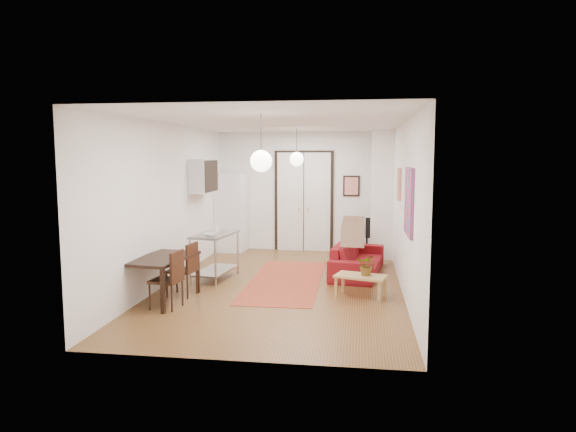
# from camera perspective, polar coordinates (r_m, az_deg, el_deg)

# --- Properties ---
(floor) EXTENTS (7.00, 7.00, 0.00)m
(floor) POSITION_cam_1_polar(r_m,az_deg,el_deg) (9.36, -0.57, -7.66)
(floor) COLOR brown
(floor) RESTS_ON ground
(ceiling) EXTENTS (4.20, 7.00, 0.02)m
(ceiling) POSITION_cam_1_polar(r_m,az_deg,el_deg) (9.08, -0.59, 10.35)
(ceiling) COLOR white
(ceiling) RESTS_ON wall_back
(wall_back) EXTENTS (4.20, 0.02, 2.90)m
(wall_back) POSITION_cam_1_polar(r_m,az_deg,el_deg) (12.57, 1.79, 2.72)
(wall_back) COLOR white
(wall_back) RESTS_ON floor
(wall_front) EXTENTS (4.20, 0.02, 2.90)m
(wall_front) POSITION_cam_1_polar(r_m,az_deg,el_deg) (5.70, -5.82, -2.13)
(wall_front) COLOR white
(wall_front) RESTS_ON floor
(wall_left) EXTENTS (0.02, 7.00, 2.90)m
(wall_left) POSITION_cam_1_polar(r_m,az_deg,el_deg) (9.65, -13.02, 1.35)
(wall_left) COLOR white
(wall_left) RESTS_ON floor
(wall_right) EXTENTS (0.02, 7.00, 2.90)m
(wall_right) POSITION_cam_1_polar(r_m,az_deg,el_deg) (9.04, 12.70, 1.01)
(wall_right) COLOR white
(wall_right) RESTS_ON floor
(double_doors) EXTENTS (1.44, 0.06, 2.50)m
(double_doors) POSITION_cam_1_polar(r_m,az_deg,el_deg) (12.54, 1.77, 1.57)
(double_doors) COLOR silver
(double_doors) RESTS_ON wall_back
(stub_partition) EXTENTS (0.50, 0.10, 2.90)m
(stub_partition) POSITION_cam_1_polar(r_m,az_deg,el_deg) (11.56, 10.44, 2.27)
(stub_partition) COLOR white
(stub_partition) RESTS_ON floor
(wall_cabinet) EXTENTS (0.35, 1.00, 0.70)m
(wall_cabinet) POSITION_cam_1_polar(r_m,az_deg,el_deg) (10.97, -9.39, 4.41)
(wall_cabinet) COLOR silver
(wall_cabinet) RESTS_ON wall_left
(painting_popart) EXTENTS (0.05, 1.00, 1.00)m
(painting_popart) POSITION_cam_1_polar(r_m,az_deg,el_deg) (7.78, 13.30, 1.57)
(painting_popart) COLOR red
(painting_popart) RESTS_ON wall_right
(painting_abstract) EXTENTS (0.05, 0.50, 0.60)m
(painting_abstract) POSITION_cam_1_polar(r_m,az_deg,el_deg) (9.81, 12.23, 3.50)
(painting_abstract) COLOR beige
(painting_abstract) RESTS_ON wall_right
(poster_back) EXTENTS (0.40, 0.03, 0.50)m
(poster_back) POSITION_cam_1_polar(r_m,az_deg,el_deg) (12.46, 7.06, 3.33)
(poster_back) COLOR red
(poster_back) RESTS_ON wall_back
(print_left) EXTENTS (0.03, 0.44, 0.54)m
(print_left) POSITION_cam_1_polar(r_m,az_deg,el_deg) (11.49, -9.37, 4.76)
(print_left) COLOR #9D6441
(print_left) RESTS_ON wall_left
(pendant_back) EXTENTS (0.30, 0.30, 0.80)m
(pendant_back) POSITION_cam_1_polar(r_m,az_deg,el_deg) (11.05, 0.97, 6.34)
(pendant_back) COLOR white
(pendant_back) RESTS_ON ceiling
(pendant_front) EXTENTS (0.30, 0.30, 0.80)m
(pendant_front) POSITION_cam_1_polar(r_m,az_deg,el_deg) (7.10, -3.00, 6.13)
(pendant_front) COLOR white
(pendant_front) RESTS_ON ceiling
(kilim_rug) EXTENTS (1.31, 3.45, 0.01)m
(kilim_rug) POSITION_cam_1_polar(r_m,az_deg,el_deg) (9.65, -0.27, -7.18)
(kilim_rug) COLOR #B84C2E
(kilim_rug) RESTS_ON floor
(sofa) EXTENTS (2.20, 1.11, 0.62)m
(sofa) POSITION_cam_1_polar(r_m,az_deg,el_deg) (10.25, 7.76, -4.69)
(sofa) COLOR maroon
(sofa) RESTS_ON floor
(coffee_table) EXTENTS (0.91, 0.67, 0.36)m
(coffee_table) POSITION_cam_1_polar(r_m,az_deg,el_deg) (8.61, 8.08, -6.84)
(coffee_table) COLOR tan
(coffee_table) RESTS_ON floor
(potted_plant) EXTENTS (0.38, 0.35, 0.35)m
(potted_plant) POSITION_cam_1_polar(r_m,az_deg,el_deg) (8.56, 8.77, -5.39)
(potted_plant) COLOR #2F5F2A
(potted_plant) RESTS_ON coffee_table
(kitchen_counter) EXTENTS (0.72, 1.21, 0.88)m
(kitchen_counter) POSITION_cam_1_polar(r_m,az_deg,el_deg) (9.75, -8.12, -3.78)
(kitchen_counter) COLOR #ADB0B2
(kitchen_counter) RESTS_ON floor
(bowl) EXTENTS (0.24, 0.24, 0.05)m
(bowl) POSITION_cam_1_polar(r_m,az_deg,el_deg) (9.41, -8.66, -2.05)
(bowl) COLOR silver
(bowl) RESTS_ON kitchen_counter
(soap_bottle) EXTENTS (0.10, 0.10, 0.18)m
(soap_bottle) POSITION_cam_1_polar(r_m,az_deg,el_deg) (9.94, -8.04, -1.20)
(soap_bottle) COLOR #518EB0
(soap_bottle) RESTS_ON kitchen_counter
(fridge) EXTENTS (0.69, 0.69, 1.90)m
(fridge) POSITION_cam_1_polar(r_m,az_deg,el_deg) (12.58, -6.31, 0.40)
(fridge) COLOR white
(fridge) RESTS_ON floor
(dining_table) EXTENTS (0.90, 1.38, 0.72)m
(dining_table) POSITION_cam_1_polar(r_m,az_deg,el_deg) (8.45, -13.78, -4.97)
(dining_table) COLOR black
(dining_table) RESTS_ON floor
(dining_chair_near) EXTENTS (0.47, 0.63, 0.89)m
(dining_chair_near) POSITION_cam_1_polar(r_m,az_deg,el_deg) (8.81, -11.55, -5.27)
(dining_chair_near) COLOR #321C10
(dining_chair_near) RESTS_ON floor
(dining_chair_far) EXTENTS (0.47, 0.63, 0.89)m
(dining_chair_far) POSITION_cam_1_polar(r_m,az_deg,el_deg) (8.17, -13.20, -6.26)
(dining_chair_far) COLOR #321C10
(dining_chair_far) RESTS_ON floor
(black_side_chair) EXTENTS (0.43, 0.43, 0.90)m
(black_side_chair) POSITION_cam_1_polar(r_m,az_deg,el_deg) (12.34, 9.58, -1.77)
(black_side_chair) COLOR black
(black_side_chair) RESTS_ON floor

